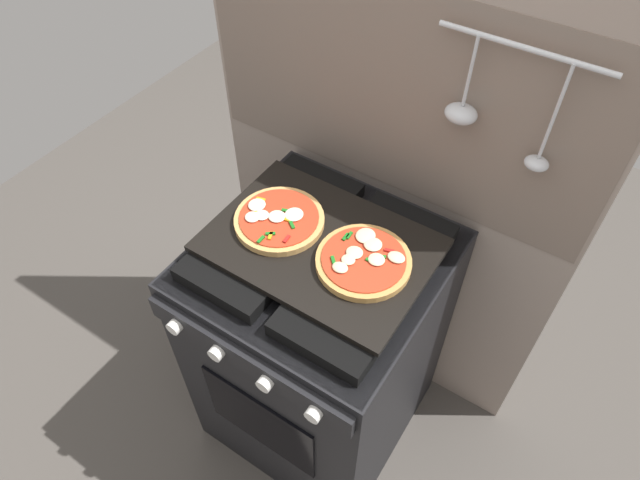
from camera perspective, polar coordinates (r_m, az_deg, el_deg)
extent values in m
plane|color=#4C4742|center=(2.14, 0.00, -16.57)|extent=(4.00, 4.00, 0.00)
cube|color=gray|center=(1.67, 6.31, 3.79)|extent=(1.10, 0.03, 1.55)
cube|color=gray|center=(1.42, 7.28, 14.17)|extent=(1.08, 0.00, 0.56)
cylinder|color=silver|center=(1.21, 20.11, 17.81)|extent=(0.36, 0.01, 0.01)
cylinder|color=silver|center=(1.27, 14.99, 16.11)|extent=(0.01, 0.01, 0.16)
ellipsoid|color=silver|center=(1.32, 14.09, 12.31)|extent=(0.08, 0.06, 0.04)
cylinder|color=silver|center=(1.25, 22.71, 11.68)|extent=(0.01, 0.01, 0.23)
ellipsoid|color=silver|center=(1.32, 21.07, 7.26)|extent=(0.05, 0.05, 0.03)
cube|color=black|center=(1.76, 0.00, -10.70)|extent=(0.60, 0.60, 0.86)
cube|color=black|center=(1.42, 0.00, -1.93)|extent=(0.59, 0.59, 0.01)
cube|color=black|center=(1.45, -4.63, 1.08)|extent=(0.24, 0.51, 0.04)
cube|color=black|center=(1.35, 4.98, -3.73)|extent=(0.24, 0.51, 0.04)
cube|color=black|center=(1.32, -7.54, -12.11)|extent=(0.58, 0.02, 0.07)
cylinder|color=silver|center=(1.40, -14.54, -8.55)|extent=(0.04, 0.02, 0.04)
cylinder|color=silver|center=(1.35, -10.47, -11.24)|extent=(0.04, 0.02, 0.04)
cylinder|color=silver|center=(1.29, -5.62, -14.32)|extent=(0.04, 0.02, 0.04)
cylinder|color=silver|center=(1.26, -0.67, -17.28)|extent=(0.04, 0.02, 0.04)
cube|color=black|center=(1.64, -6.13, -17.96)|extent=(0.36, 0.01, 0.28)
cube|color=black|center=(1.37, 0.00, -0.50)|extent=(0.54, 0.38, 0.02)
cylinder|color=tan|center=(1.41, -4.23, 1.91)|extent=(0.23, 0.23, 0.02)
cylinder|color=red|center=(1.40, -4.26, 2.22)|extent=(0.20, 0.20, 0.00)
ellipsoid|color=#F4EACC|center=(1.43, -6.53, 3.46)|extent=(0.04, 0.05, 0.01)
ellipsoid|color=#F4EACC|center=(1.40, -4.39, 2.40)|extent=(0.04, 0.04, 0.01)
ellipsoid|color=#F4EACC|center=(1.40, -6.87, 2.33)|extent=(0.04, 0.04, 0.01)
ellipsoid|color=#F4EACC|center=(1.40, -5.92, 2.52)|extent=(0.04, 0.04, 0.01)
ellipsoid|color=#F4EACC|center=(1.40, -2.65, 2.61)|extent=(0.05, 0.05, 0.01)
cube|color=gold|center=(1.41, -6.22, 2.67)|extent=(0.02, 0.01, 0.00)
cube|color=#19721E|center=(1.35, -6.01, 0.07)|extent=(0.01, 0.02, 0.00)
cube|color=gold|center=(1.39, -3.41, 2.15)|extent=(0.03, 0.01, 0.00)
cube|color=gold|center=(1.44, -6.02, 4.14)|extent=(0.03, 0.01, 0.00)
cube|color=#19721E|center=(1.36, -5.05, 0.65)|extent=(0.02, 0.02, 0.00)
cube|color=red|center=(1.35, -3.40, 0.13)|extent=(0.01, 0.02, 0.00)
cube|color=#19721E|center=(1.41, -3.42, 3.00)|extent=(0.03, 0.02, 0.00)
cube|color=gold|center=(1.36, -5.05, 0.45)|extent=(0.02, 0.03, 0.00)
cube|color=#19721E|center=(1.38, -2.86, 1.55)|extent=(0.02, 0.02, 0.00)
cylinder|color=tan|center=(1.32, 4.47, -2.14)|extent=(0.23, 0.23, 0.02)
cylinder|color=red|center=(1.32, 4.50, -1.84)|extent=(0.20, 0.20, 0.00)
ellipsoid|color=beige|center=(1.29, 2.05, -2.80)|extent=(0.04, 0.03, 0.01)
ellipsoid|color=beige|center=(1.34, 5.38, -0.44)|extent=(0.04, 0.04, 0.01)
ellipsoid|color=beige|center=(1.32, 3.47, -1.32)|extent=(0.04, 0.04, 0.01)
ellipsoid|color=beige|center=(1.32, 7.74, -1.75)|extent=(0.04, 0.03, 0.01)
ellipsoid|color=beige|center=(1.35, 4.64, 0.45)|extent=(0.05, 0.05, 0.01)
ellipsoid|color=beige|center=(1.31, 5.74, -1.97)|extent=(0.04, 0.04, 0.01)
ellipsoid|color=beige|center=(1.30, 2.88, -2.00)|extent=(0.03, 0.03, 0.01)
cube|color=#19721E|center=(1.30, 1.35, -2.04)|extent=(0.02, 0.02, 0.00)
cube|color=#19721E|center=(1.31, 6.18, -1.68)|extent=(0.02, 0.02, 0.00)
cube|color=#19721E|center=(1.35, 2.98, 0.49)|extent=(0.01, 0.02, 0.00)
cube|color=#19721E|center=(1.35, 2.63, 0.34)|extent=(0.01, 0.02, 0.00)
cube|color=red|center=(1.30, 2.95, -2.05)|extent=(0.02, 0.01, 0.00)
cube|color=red|center=(1.33, 7.05, -1.06)|extent=(0.03, 0.01, 0.00)
cube|color=#19721E|center=(1.30, 5.10, -2.14)|extent=(0.02, 0.01, 0.00)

